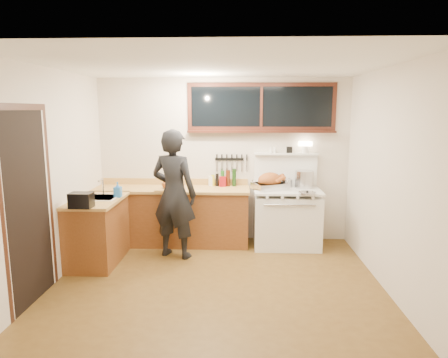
{
  "coord_description": "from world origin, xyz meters",
  "views": [
    {
      "loc": [
        0.27,
        -4.63,
        2.1
      ],
      "look_at": [
        0.05,
        0.85,
        1.15
      ],
      "focal_mm": 32.0,
      "sensor_mm": 36.0,
      "label": 1
    }
  ],
  "objects_px": {
    "vintage_stove": "(287,216)",
    "man": "(174,194)",
    "cutting_board": "(170,186)",
    "roast_turkey": "(270,183)"
  },
  "relations": [
    {
      "from": "vintage_stove",
      "to": "cutting_board",
      "type": "height_order",
      "value": "vintage_stove"
    },
    {
      "from": "vintage_stove",
      "to": "roast_turkey",
      "type": "xyz_separation_m",
      "value": [
        -0.27,
        -0.01,
        0.54
      ]
    },
    {
      "from": "vintage_stove",
      "to": "cutting_board",
      "type": "bearing_deg",
      "value": -176.78
    },
    {
      "from": "vintage_stove",
      "to": "man",
      "type": "relative_size",
      "value": 0.87
    },
    {
      "from": "vintage_stove",
      "to": "man",
      "type": "distance_m",
      "value": 1.8
    },
    {
      "from": "vintage_stove",
      "to": "cutting_board",
      "type": "relative_size",
      "value": 3.46
    },
    {
      "from": "vintage_stove",
      "to": "cutting_board",
      "type": "xyz_separation_m",
      "value": [
        -1.8,
        -0.1,
        0.49
      ]
    },
    {
      "from": "man",
      "to": "roast_turkey",
      "type": "height_order",
      "value": "man"
    },
    {
      "from": "roast_turkey",
      "to": "man",
      "type": "bearing_deg",
      "value": -159.65
    },
    {
      "from": "man",
      "to": "roast_turkey",
      "type": "relative_size",
      "value": 3.11
    }
  ]
}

